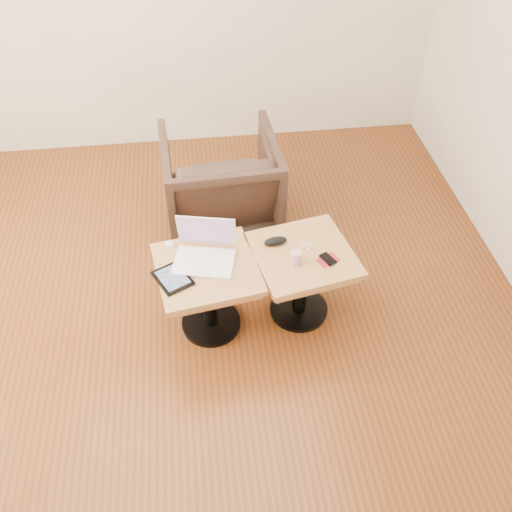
{
  "coord_description": "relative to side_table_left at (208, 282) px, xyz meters",
  "views": [
    {
      "loc": [
        0.18,
        -2.33,
        2.83
      ],
      "look_at": [
        0.48,
        0.03,
        0.57
      ],
      "focal_mm": 40.0,
      "sensor_mm": 36.0,
      "label": 1
    }
  ],
  "objects": [
    {
      "name": "armchair",
      "position": [
        0.16,
        0.99,
        -0.02
      ],
      "size": [
        0.84,
        0.86,
        0.75
      ],
      "primitive_type": "imported",
      "rotation": [
        0.0,
        0.0,
        3.19
      ],
      "color": "#2F2019",
      "rests_on": "ground"
    },
    {
      "name": "charging_adapter",
      "position": [
        -0.21,
        0.2,
        0.14
      ],
      "size": [
        0.05,
        0.05,
        0.03
      ],
      "primitive_type": "cube",
      "rotation": [
        0.0,
        0.0,
        -0.25
      ],
      "color": "white",
      "rests_on": "side_table_left"
    },
    {
      "name": "room_shell",
      "position": [
        -0.19,
        -0.03,
        0.96
      ],
      "size": [
        4.52,
        4.52,
        2.71
      ],
      "color": "#4B2B13",
      "rests_on": "ground"
    },
    {
      "name": "side_table_left",
      "position": [
        0.0,
        0.0,
        0.0
      ],
      "size": [
        0.65,
        0.65,
        0.52
      ],
      "rotation": [
        0.0,
        0.0,
        0.16
      ],
      "color": "black",
      "rests_on": "ground"
    },
    {
      "name": "glasses_case",
      "position": [
        0.42,
        0.14,
        0.15
      ],
      "size": [
        0.15,
        0.08,
        0.04
      ],
      "primitive_type": "ellipsoid",
      "rotation": [
        0.0,
        0.0,
        0.16
      ],
      "color": "black",
      "rests_on": "side_table_right"
    },
    {
      "name": "striped_cup",
      "position": [
        0.51,
        -0.04,
        0.17
      ],
      "size": [
        0.09,
        0.09,
        0.08
      ],
      "primitive_type": "cylinder",
      "rotation": [
        0.0,
        0.0,
        0.39
      ],
      "color": "#D13C69",
      "rests_on": "side_table_right"
    },
    {
      "name": "laptop",
      "position": [
        -0.0,
        0.07,
        0.18
      ],
      "size": [
        0.4,
        0.35,
        0.25
      ],
      "rotation": [
        0.0,
        0.0,
        -0.23
      ],
      "color": "white",
      "rests_on": "side_table_left"
    },
    {
      "name": "earbuds_tangle",
      "position": [
        0.61,
        0.09,
        0.14
      ],
      "size": [
        0.08,
        0.06,
        0.01
      ],
      "color": "white",
      "rests_on": "side_table_right"
    },
    {
      "name": "phone_on_sleeve",
      "position": [
        0.71,
        -0.04,
        0.14
      ],
      "size": [
        0.14,
        0.13,
        0.01
      ],
      "rotation": [
        0.0,
        0.0,
        0.46
      ],
      "color": "maroon",
      "rests_on": "side_table_right"
    },
    {
      "name": "side_table_right",
      "position": [
        0.58,
        0.04,
        0.0
      ],
      "size": [
        0.67,
        0.67,
        0.52
      ],
      "rotation": [
        0.0,
        0.0,
        0.2
      ],
      "color": "black",
      "rests_on": "ground"
    },
    {
      "name": "tablet",
      "position": [
        -0.2,
        -0.08,
        0.14
      ],
      "size": [
        0.25,
        0.27,
        0.02
      ],
      "rotation": [
        0.0,
        0.0,
        0.47
      ],
      "color": "black",
      "rests_on": "side_table_left"
    }
  ]
}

